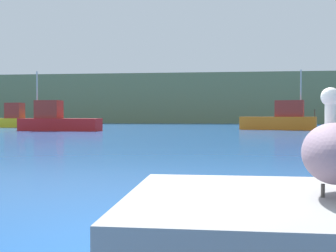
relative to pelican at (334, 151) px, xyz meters
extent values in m
plane|color=#194C93|center=(-1.34, 0.83, -1.09)|extent=(260.00, 260.00, 0.00)
cube|color=#6B7A51|center=(-1.34, 73.88, 3.14)|extent=(140.00, 14.56, 8.46)
cube|color=gray|center=(0.00, -0.01, -0.72)|extent=(3.23, 2.14, 0.74)
ellipsoid|color=gray|center=(0.00, -0.01, -0.01)|extent=(0.64, 1.07, 0.47)
cylinder|color=white|center=(0.05, 0.34, 0.22)|extent=(0.09, 0.09, 0.33)
sphere|color=white|center=(0.05, 0.34, 0.44)|extent=(0.16, 0.16, 0.16)
cone|color=gold|center=(0.09, 0.61, 0.41)|extent=(0.12, 0.39, 0.09)
cylinder|color=#4C4742|center=(-0.10, -0.05, -0.30)|extent=(0.03, 0.03, 0.10)
cube|color=orange|center=(4.69, 37.66, -0.48)|extent=(7.23, 3.87, 1.23)
cube|color=maroon|center=(5.72, 37.38, 0.90)|extent=(2.85, 2.13, 1.53)
cylinder|color=#B2B2B2|center=(6.69, 37.11, 2.32)|extent=(0.12, 0.12, 4.37)
cylinder|color=#3F382D|center=(7.89, 36.77, 0.49)|extent=(0.10, 0.10, 0.70)
cube|color=red|center=(-14.79, 32.49, -0.55)|extent=(7.31, 2.32, 1.09)
cube|color=maroon|center=(-15.84, 32.56, 0.80)|extent=(2.23, 1.58, 1.59)
cylinder|color=#B2B2B2|center=(-16.95, 32.62, 2.09)|extent=(0.12, 0.12, 4.18)
cube|color=yellow|center=(-24.43, 42.14, -0.58)|extent=(6.35, 2.37, 1.02)
cube|color=maroon|center=(-23.82, 42.07, 0.81)|extent=(2.03, 1.44, 1.76)
camera|label=1|loc=(-0.89, -3.41, 0.28)|focal=45.26mm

